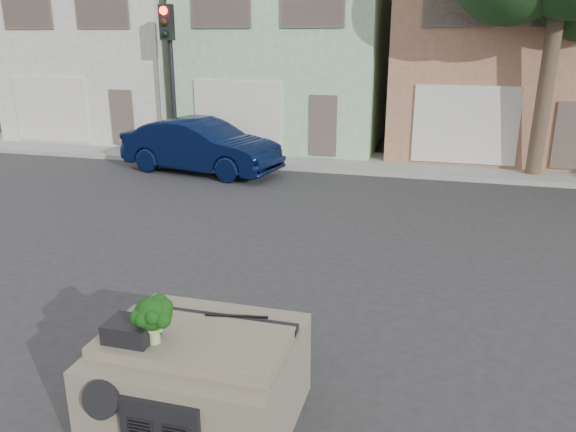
% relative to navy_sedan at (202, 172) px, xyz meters
% --- Properties ---
extents(ground_plane, '(120.00, 120.00, 0.00)m').
position_rel_navy_sedan_xyz_m(ground_plane, '(4.89, -8.09, 0.00)').
color(ground_plane, '#303033').
rests_on(ground_plane, ground).
extents(sidewalk, '(40.00, 3.00, 0.15)m').
position_rel_navy_sedan_xyz_m(sidewalk, '(4.89, 2.41, 0.07)').
color(sidewalk, gray).
rests_on(sidewalk, ground).
extents(townhouse_white, '(7.20, 8.20, 7.55)m').
position_rel_navy_sedan_xyz_m(townhouse_white, '(-6.11, 6.41, 3.77)').
color(townhouse_white, beige).
rests_on(townhouse_white, ground).
extents(townhouse_mint, '(7.20, 8.20, 7.55)m').
position_rel_navy_sedan_xyz_m(townhouse_mint, '(1.39, 6.41, 3.77)').
color(townhouse_mint, '#99CA96').
rests_on(townhouse_mint, ground).
extents(townhouse_tan, '(7.20, 8.20, 7.55)m').
position_rel_navy_sedan_xyz_m(townhouse_tan, '(8.89, 6.41, 3.77)').
color(townhouse_tan, '#A16F54').
rests_on(townhouse_tan, ground).
extents(navy_sedan, '(5.27, 2.69, 1.66)m').
position_rel_navy_sedan_xyz_m(navy_sedan, '(0.00, 0.00, 0.00)').
color(navy_sedan, '#071236').
rests_on(navy_sedan, ground).
extents(traffic_signal, '(0.40, 0.40, 5.10)m').
position_rel_navy_sedan_xyz_m(traffic_signal, '(-1.61, 1.41, 2.55)').
color(traffic_signal, black).
rests_on(traffic_signal, ground).
extents(tree_near, '(4.40, 4.00, 8.50)m').
position_rel_navy_sedan_xyz_m(tree_near, '(9.89, 1.71, 4.25)').
color(tree_near, '#173416').
rests_on(tree_near, ground).
extents(car_dashboard, '(2.00, 1.80, 1.12)m').
position_rel_navy_sedan_xyz_m(car_dashboard, '(4.89, -11.09, 0.56)').
color(car_dashboard, '#716A56').
rests_on(car_dashboard, ground).
extents(instrument_hump, '(0.48, 0.38, 0.20)m').
position_rel_navy_sedan_xyz_m(instrument_hump, '(4.31, -11.44, 1.22)').
color(instrument_hump, black).
rests_on(instrument_hump, car_dashboard).
extents(wiper_arm, '(0.69, 0.15, 0.02)m').
position_rel_navy_sedan_xyz_m(wiper_arm, '(5.17, -10.71, 1.13)').
color(wiper_arm, black).
rests_on(wiper_arm, car_dashboard).
extents(broccoli, '(0.55, 0.55, 0.49)m').
position_rel_navy_sedan_xyz_m(broccoli, '(4.56, -11.43, 1.37)').
color(broccoli, black).
rests_on(broccoli, car_dashboard).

